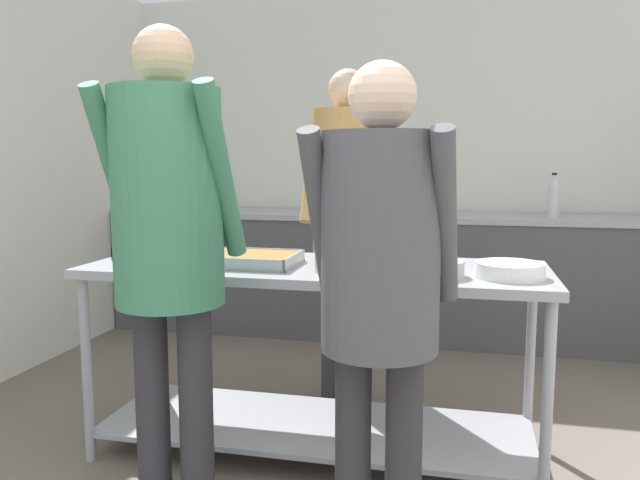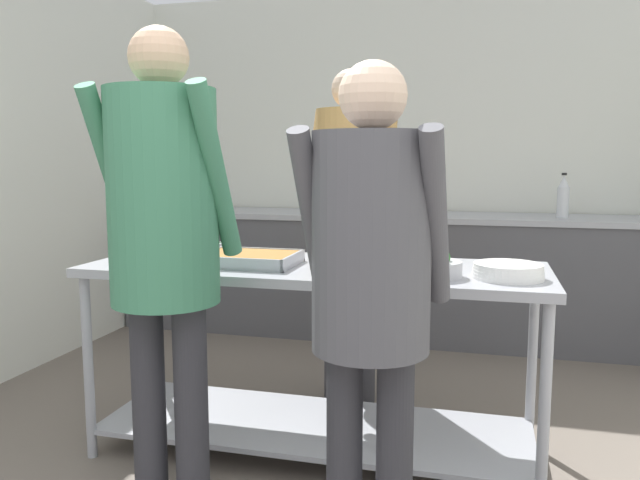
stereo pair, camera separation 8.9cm
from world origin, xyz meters
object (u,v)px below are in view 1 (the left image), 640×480
Objects in this scene: plate_stack at (509,270)px; cook_behind_counter at (347,200)px; guest_serving_right at (380,268)px; serving_tray_roast at (250,260)px; serving_tray_vegetables at (170,251)px; broccoli_bowl at (435,265)px; sauce_pan at (348,261)px; water_bottle at (553,197)px; guest_serving_left at (169,225)px.

plate_stack is 0.15× the size of cook_behind_counter.
cook_behind_counter is (-0.36, 1.40, 0.12)m from guest_serving_right.
guest_serving_right is at bearing -45.66° from serving_tray_roast.
serving_tray_roast is (0.46, -0.15, -0.00)m from serving_tray_vegetables.
serving_tray_roast is 1.77× the size of broccoli_bowl.
sauce_pan is at bearing -178.52° from plate_stack.
cook_behind_counter is 5.84× the size of water_bottle.
guest_serving_left is 1.36m from cook_behind_counter.
water_bottle is (1.08, 2.09, 0.16)m from sauce_pan.
serving_tray_vegetables is 0.94m from sauce_pan.
sauce_pan is 0.23× the size of guest_serving_left.
guest_serving_left is (-1.20, -0.53, 0.21)m from plate_stack.
serving_tray_vegetables is 1.88× the size of broccoli_bowl.
cook_behind_counter is at bearing 136.26° from plate_stack.
serving_tray_vegetables is 1.05× the size of sauce_pan.
guest_serving_right is (-0.43, -0.64, 0.10)m from plate_stack.
serving_tray_vegetables is 1.58× the size of plate_stack.
water_bottle is at bearing 71.16° from broccoli_bowl.
serving_tray_roast is at bearing -112.98° from cook_behind_counter.
broccoli_bowl is (0.36, -0.02, -0.00)m from sauce_pan.
guest_serving_left reaches higher than water_bottle.
cook_behind_counter is at bearing 67.02° from serving_tray_roast.
serving_tray_vegetables is at bearing 161.84° from serving_tray_roast.
plate_stack is at bearing 55.80° from guest_serving_right.
guest_serving_left is 1.10× the size of guest_serving_right.
broccoli_bowl is at bearing -108.84° from water_bottle.
sauce_pan is at bearing 109.09° from guest_serving_right.
sauce_pan is 1.34× the size of water_bottle.
cook_behind_counter is (-0.15, 0.78, 0.20)m from sauce_pan.
sauce_pan is 0.23× the size of cook_behind_counter.
serving_tray_roast is 0.46m from sauce_pan.
plate_stack is at bearing 23.81° from guest_serving_left.
broccoli_bowl is 1.06m from guest_serving_left.
water_bottle is (0.72, 2.11, 0.16)m from broccoli_bowl.
serving_tray_roast is at bearing 172.33° from sauce_pan.
serving_tray_roast is 0.23× the size of guest_serving_left.
water_bottle reaches higher than plate_stack.
broccoli_bowl reaches higher than serving_tray_vegetables.
guest_serving_left is at bearing -63.63° from serving_tray_vegetables.
guest_serving_right reaches higher than sauce_pan.
sauce_pan is at bearing -7.67° from serving_tray_roast.
broccoli_bowl reaches higher than sauce_pan.
cook_behind_counter is 1.79m from water_bottle.
guest_serving_left reaches higher than sauce_pan.
cook_behind_counter reaches higher than guest_serving_right.
guest_serving_left is at bearing -100.02° from serving_tray_roast.
sauce_pan reaches higher than plate_stack.
cook_behind_counter is (-0.51, 0.80, 0.21)m from broccoli_bowl.
serving_tray_vegetables is at bearing 116.37° from guest_serving_left.
cook_behind_counter is at bearing 104.50° from guest_serving_right.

